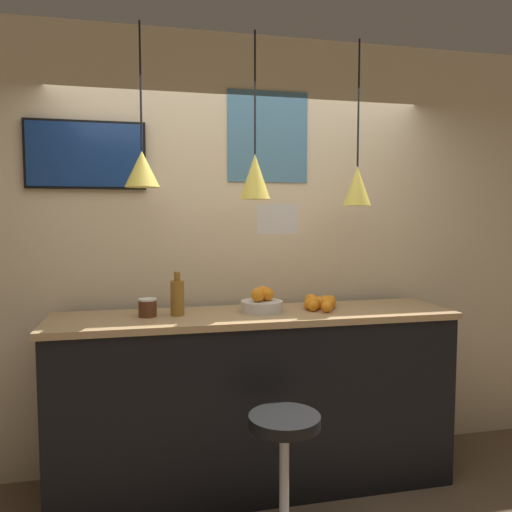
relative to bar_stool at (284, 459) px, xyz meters
The scene contains 13 objects.
back_wall 1.40m from the bar_stool, 90.73° to the left, with size 8.00×0.06×2.90m.
service_counter 0.60m from the bar_stool, 91.21° to the left, with size 2.47×0.58×1.11m.
bar_stool is the anchor object (origin of this frame).
fruit_bowl 0.94m from the bar_stool, 86.72° to the left, with size 0.26×0.26×0.15m.
orange_pile 1.02m from the bar_stool, 57.13° to the left, with size 0.26×0.30×0.09m.
juice_bottle 1.09m from the bar_stool, 128.12° to the left, with size 0.08×0.08×0.26m.
spread_jar 1.14m from the bar_stool, 136.82° to the left, with size 0.11×0.11×0.11m.
pendant_lamp_left 1.77m from the bar_stool, 137.40° to the left, with size 0.20×0.20×0.94m.
pendant_lamp_middle 1.60m from the bar_stool, 91.16° to the left, with size 0.19×0.19×1.00m.
pendant_lamp_right 1.69m from the bar_stool, 43.68° to the left, with size 0.18×0.18×1.04m.
mounted_tv 2.13m from the bar_stool, 137.13° to the left, with size 0.73×0.04×0.42m.
hanging_menu_board 1.28m from the bar_stool, 80.44° to the left, with size 0.24×0.01×0.17m.
wall_poster 2.02m from the bar_stool, 80.99° to the left, with size 0.55×0.01×0.61m.
Camera 1 is at (-0.67, -2.27, 1.70)m, focal length 35.00 mm.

